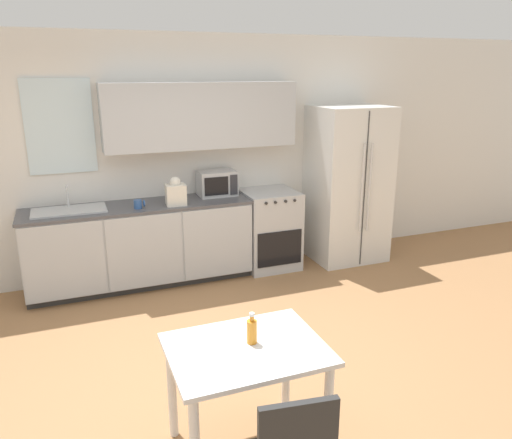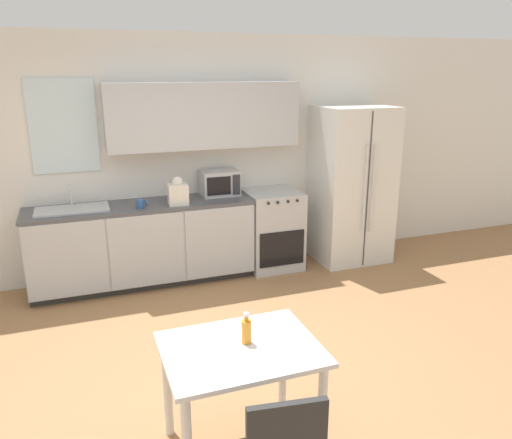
% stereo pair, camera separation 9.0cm
% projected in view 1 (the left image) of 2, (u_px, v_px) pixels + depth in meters
% --- Properties ---
extents(ground_plane, '(12.00, 12.00, 0.00)m').
position_uv_depth(ground_plane, '(229.00, 369.00, 4.02)').
color(ground_plane, '#9E7047').
extents(wall_back, '(12.00, 0.38, 2.70)m').
position_uv_depth(wall_back, '(171.00, 149.00, 5.61)').
color(wall_back, silver).
rests_on(wall_back, ground_plane).
extents(kitchen_counter, '(2.42, 0.62, 0.91)m').
position_uv_depth(kitchen_counter, '(141.00, 245.00, 5.48)').
color(kitchen_counter, '#333333').
rests_on(kitchen_counter, ground_plane).
extents(oven_range, '(0.63, 0.65, 0.94)m').
position_uv_depth(oven_range, '(269.00, 229.00, 5.99)').
color(oven_range, '#B7BABC').
rests_on(oven_range, ground_plane).
extents(refrigerator, '(0.88, 0.79, 1.90)m').
position_uv_depth(refrigerator, '(348.00, 184.00, 6.16)').
color(refrigerator, silver).
rests_on(refrigerator, ground_plane).
extents(kitchen_sink, '(0.73, 0.39, 0.24)m').
position_uv_depth(kitchen_sink, '(69.00, 210.00, 5.11)').
color(kitchen_sink, '#B7BABC').
rests_on(kitchen_sink, kitchen_counter).
extents(microwave, '(0.43, 0.31, 0.29)m').
position_uv_depth(microwave, '(217.00, 183.00, 5.73)').
color(microwave, '#B7BABC').
rests_on(microwave, kitchen_counter).
extents(coffee_mug, '(0.12, 0.08, 0.09)m').
position_uv_depth(coffee_mug, '(139.00, 204.00, 5.21)').
color(coffee_mug, '#335999').
rests_on(coffee_mug, kitchen_counter).
extents(grocery_bag_0, '(0.22, 0.19, 0.31)m').
position_uv_depth(grocery_bag_0, '(176.00, 193.00, 5.32)').
color(grocery_bag_0, silver).
rests_on(grocery_bag_0, kitchen_counter).
extents(dining_table, '(0.93, 0.71, 0.73)m').
position_uv_depth(dining_table, '(246.00, 366.00, 3.00)').
color(dining_table, white).
rests_on(dining_table, ground_plane).
extents(drink_bottle, '(0.06, 0.06, 0.20)m').
position_uv_depth(drink_bottle, '(252.00, 331.00, 2.99)').
color(drink_bottle, orange).
rests_on(drink_bottle, dining_table).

